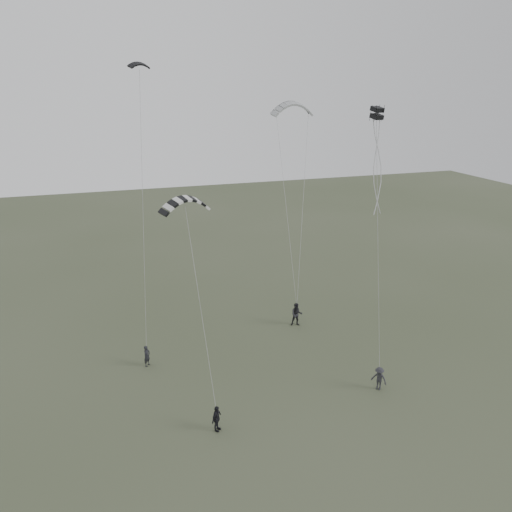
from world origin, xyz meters
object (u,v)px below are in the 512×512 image
object	(u,v)px
flyer_left	(147,356)
kite_dark_small	(139,64)
kite_striped	(185,199)
flyer_far	(379,378)
kite_pale_large	(293,103)
kite_box	(377,113)
flyer_center	(217,419)
flyer_right	(297,314)

from	to	relation	value
flyer_left	kite_dark_small	xyz separation A→B (m)	(1.41, 5.25, 19.22)
kite_dark_small	kite_striped	distance (m)	11.11
flyer_left	flyer_far	distance (m)	15.75
kite_dark_small	flyer_left	bearing A→B (deg)	-130.65
kite_pale_large	kite_box	bearing A→B (deg)	-86.34
flyer_left	kite_pale_large	distance (m)	23.47
flyer_far	kite_box	world-z (taller)	kite_box
flyer_center	kite_box	size ratio (longest dim) A/B	2.21
kite_dark_small	flyer_center	bearing A→B (deg)	-109.15
flyer_far	kite_dark_small	size ratio (longest dim) A/B	1.05
flyer_center	kite_pale_large	xyz separation A→B (m)	(11.26, 17.25, 16.37)
flyer_left	kite_striped	bearing A→B (deg)	-90.62
flyer_center	kite_pale_large	bearing A→B (deg)	9.69
flyer_center	kite_dark_small	size ratio (longest dim) A/B	1.04
flyer_left	kite_box	xyz separation A→B (m)	(15.14, -2.74, 16.18)
flyer_far	flyer_left	bearing A→B (deg)	-154.66
kite_dark_small	kite_box	size ratio (longest dim) A/B	2.12
flyer_left	kite_pale_large	world-z (taller)	kite_pale_large
kite_box	flyer_far	bearing A→B (deg)	-117.53
flyer_left	flyer_center	xyz separation A→B (m)	(2.94, -8.27, 0.03)
flyer_far	kite_box	xyz separation A→B (m)	(1.33, 4.84, 16.14)
flyer_left	kite_striped	xyz separation A→B (m)	(2.70, -2.64, 11.50)
kite_dark_small	kite_box	world-z (taller)	kite_dark_small
flyer_far	flyer_right	bearing A→B (deg)	152.63
flyer_far	kite_box	distance (m)	16.90
kite_box	flyer_left	bearing A→B (deg)	157.59
flyer_right	flyer_far	size ratio (longest dim) A/B	1.21
kite_dark_small	flyer_right	bearing A→B (deg)	-39.79
flyer_left	kite_box	bearing A→B (deg)	-56.54
kite_striped	kite_dark_small	bearing A→B (deg)	81.33
flyer_far	kite_pale_large	bearing A→B (deg)	142.77
flyer_right	kite_striped	bearing A→B (deg)	-134.82
kite_box	kite_striped	bearing A→B (deg)	167.39
flyer_center	kite_dark_small	world-z (taller)	kite_dark_small
flyer_right	flyer_center	distance (m)	14.26
flyer_left	flyer_center	bearing A→B (deg)	-116.73
kite_pale_large	kite_box	distance (m)	11.76
flyer_left	kite_box	world-z (taller)	kite_box
flyer_right	kite_striped	xyz separation A→B (m)	(-9.60, -5.13, 11.29)
flyer_center	flyer_far	size ratio (longest dim) A/B	0.99
kite_striped	flyer_center	bearing A→B (deg)	-105.55
flyer_left	kite_striped	size ratio (longest dim) A/B	0.49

